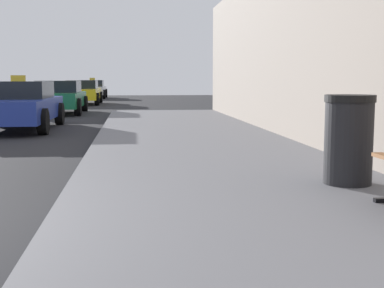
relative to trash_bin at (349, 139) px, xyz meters
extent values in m
cube|color=slate|center=(-1.15, -1.51, -0.58)|extent=(4.00, 32.00, 0.15)
cylinder|color=black|center=(0.00, 0.00, -0.04)|extent=(0.53, 0.53, 0.92)
cylinder|color=black|center=(0.00, 0.00, 0.46)|extent=(0.56, 0.56, 0.08)
cube|color=#233899|center=(-5.41, 8.64, -0.11)|extent=(1.77, 4.51, 0.55)
cube|color=black|center=(-5.41, 8.86, 0.39)|extent=(1.56, 2.03, 0.45)
cube|color=yellow|center=(-5.41, 8.86, 0.70)|extent=(0.36, 0.14, 0.16)
cylinder|color=black|center=(-4.53, 7.19, -0.33)|extent=(0.22, 0.64, 0.64)
cylinder|color=black|center=(-4.53, 10.08, -0.33)|extent=(0.22, 0.64, 0.64)
cube|color=#196638|center=(-5.24, 15.17, -0.11)|extent=(1.73, 4.35, 0.55)
cube|color=black|center=(-5.24, 15.39, 0.39)|extent=(1.52, 1.96, 0.45)
cylinder|color=black|center=(-4.37, 13.78, -0.33)|extent=(0.22, 0.64, 0.64)
cylinder|color=black|center=(-6.10, 13.78, -0.33)|extent=(0.22, 0.64, 0.64)
cylinder|color=black|center=(-4.37, 16.56, -0.33)|extent=(0.22, 0.64, 0.64)
cylinder|color=black|center=(-6.10, 16.56, -0.33)|extent=(0.22, 0.64, 0.64)
cube|color=yellow|center=(-5.06, 22.93, -0.11)|extent=(1.73, 4.55, 0.55)
cube|color=black|center=(-5.06, 23.16, 0.39)|extent=(1.52, 2.05, 0.45)
cylinder|color=black|center=(-4.19, 21.48, -0.33)|extent=(0.22, 0.64, 0.64)
cylinder|color=black|center=(-5.92, 21.48, -0.33)|extent=(0.22, 0.64, 0.64)
cylinder|color=black|center=(-4.19, 24.39, -0.33)|extent=(0.22, 0.64, 0.64)
cylinder|color=black|center=(-5.92, 24.39, -0.33)|extent=(0.22, 0.64, 0.64)
cube|color=white|center=(-5.19, 31.87, -0.11)|extent=(1.72, 4.46, 0.55)
cube|color=black|center=(-5.19, 32.09, 0.39)|extent=(1.51, 2.01, 0.45)
cube|color=yellow|center=(-5.19, 32.09, 0.70)|extent=(0.36, 0.14, 0.16)
cylinder|color=black|center=(-4.33, 30.44, -0.33)|extent=(0.22, 0.64, 0.64)
cylinder|color=black|center=(-6.04, 30.44, -0.33)|extent=(0.22, 0.64, 0.64)
cylinder|color=black|center=(-4.33, 33.30, -0.33)|extent=(0.22, 0.64, 0.64)
cylinder|color=black|center=(-6.04, 33.30, -0.33)|extent=(0.22, 0.64, 0.64)
camera|label=1|loc=(-2.40, -5.57, 0.67)|focal=48.87mm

